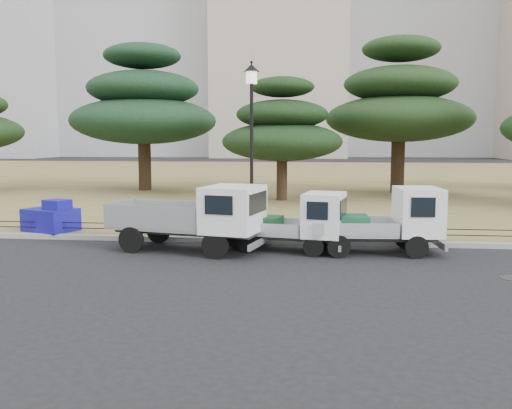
# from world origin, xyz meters

# --- Properties ---
(ground) EXTENTS (220.00, 220.00, 0.00)m
(ground) POSITION_xyz_m (0.00, 0.00, 0.00)
(ground) COLOR black
(lawn) EXTENTS (120.00, 56.00, 0.15)m
(lawn) POSITION_xyz_m (0.00, 30.60, 0.07)
(lawn) COLOR olive
(lawn) RESTS_ON ground
(curb) EXTENTS (120.00, 0.25, 0.16)m
(curb) POSITION_xyz_m (0.00, 2.60, 0.08)
(curb) COLOR gray
(curb) RESTS_ON ground
(truck_large) EXTENTS (4.72, 2.61, 1.94)m
(truck_large) POSITION_xyz_m (-1.69, 1.15, 1.08)
(truck_large) COLOR black
(truck_large) RESTS_ON ground
(truck_kei_front) EXTENTS (3.48, 1.95, 1.74)m
(truck_kei_front) POSITION_xyz_m (1.25, 1.48, 0.86)
(truck_kei_front) COLOR black
(truck_kei_front) RESTS_ON ground
(truck_kei_rear) EXTENTS (3.72, 1.82, 1.89)m
(truck_kei_rear) POSITION_xyz_m (3.82, 1.48, 0.95)
(truck_kei_rear) COLOR black
(truck_kei_rear) RESTS_ON ground
(street_lamp) EXTENTS (0.49, 0.49, 5.43)m
(street_lamp) POSITION_xyz_m (-0.24, 2.90, 3.82)
(street_lamp) COLOR black
(street_lamp) RESTS_ON lawn
(pipe_fence) EXTENTS (38.00, 0.04, 0.40)m
(pipe_fence) POSITION_xyz_m (0.00, 2.75, 0.44)
(pipe_fence) COLOR black
(pipe_fence) RESTS_ON lawn
(tarp_pile) EXTENTS (1.97, 1.73, 1.09)m
(tarp_pile) POSITION_xyz_m (-7.15, 3.26, 0.59)
(tarp_pile) COLOR #151397
(tarp_pile) RESTS_ON lawn
(pine_west_near) EXTENTS (8.68, 8.68, 8.68)m
(pine_west_near) POSITION_xyz_m (-8.65, 18.43, 5.16)
(pine_west_near) COLOR black
(pine_west_near) RESTS_ON lawn
(pine_center_left) EXTENTS (6.07, 6.07, 6.17)m
(pine_center_left) POSITION_xyz_m (-0.03, 13.77, 3.71)
(pine_center_left) COLOR black
(pine_center_left) RESTS_ON lawn
(pine_center_right) EXTENTS (8.30, 8.30, 8.80)m
(pine_center_right) POSITION_xyz_m (6.31, 18.47, 5.25)
(pine_center_right) COLOR black
(pine_center_right) RESTS_ON lawn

